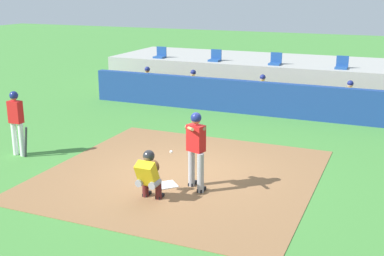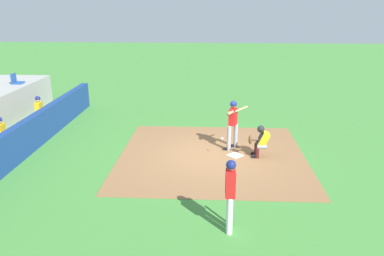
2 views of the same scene
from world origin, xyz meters
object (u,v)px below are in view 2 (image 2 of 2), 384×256
(stadium_seat_4, at_px, (16,81))
(on_deck_batter, at_px, (230,191))
(dugout_player_3, at_px, (42,110))
(dugout_player_2, at_px, (5,134))
(batter_at_plate, at_px, (233,122))
(catcher_crouched, at_px, (260,140))
(home_plate, at_px, (235,155))

(stadium_seat_4, bearing_deg, on_deck_batter, -135.17)
(on_deck_batter, height_order, dugout_player_3, on_deck_batter)
(dugout_player_3, bearing_deg, dugout_player_2, 180.00)
(batter_at_plate, relative_size, catcher_crouched, 1.09)
(batter_at_plate, distance_m, dugout_player_3, 8.44)
(batter_at_plate, xyz_separation_m, stadium_seat_4, (4.51, 10.10, 0.50))
(on_deck_batter, height_order, stadium_seat_4, stadium_seat_4)
(catcher_crouched, distance_m, on_deck_batter, 4.82)
(catcher_crouched, bearing_deg, dugout_player_2, 89.96)
(batter_at_plate, height_order, catcher_crouched, batter_at_plate)
(on_deck_batter, relative_size, dugout_player_2, 1.37)
(home_plate, bearing_deg, dugout_player_3, 68.90)
(on_deck_batter, distance_m, dugout_player_2, 9.05)
(batter_at_plate, relative_size, stadium_seat_4, 3.76)
(home_plate, bearing_deg, catcher_crouched, -90.38)
(catcher_crouched, height_order, dugout_player_3, dugout_player_3)
(dugout_player_3, bearing_deg, on_deck_batter, -135.12)
(dugout_player_3, bearing_deg, stadium_seat_4, 44.67)
(catcher_crouched, relative_size, dugout_player_2, 1.28)
(batter_at_plate, xyz_separation_m, on_deck_batter, (-5.34, 0.31, -0.02))
(dugout_player_2, relative_size, stadium_seat_4, 2.71)
(home_plate, distance_m, dugout_player_2, 8.17)
(batter_at_plate, bearing_deg, dugout_player_2, 94.90)
(catcher_crouched, xyz_separation_m, dugout_player_3, (3.15, 8.98, 0.07))
(catcher_crouched, xyz_separation_m, on_deck_batter, (-4.64, 1.22, 0.41))
(home_plate, distance_m, dugout_player_3, 8.75)
(batter_at_plate, height_order, stadium_seat_4, stadium_seat_4)
(dugout_player_2, bearing_deg, stadium_seat_4, 21.37)
(stadium_seat_4, bearing_deg, batter_at_plate, -114.05)
(dugout_player_2, xyz_separation_m, stadium_seat_4, (5.20, 2.03, 0.86))
(on_deck_batter, bearing_deg, home_plate, -4.79)
(dugout_player_2, height_order, stadium_seat_4, stadium_seat_4)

